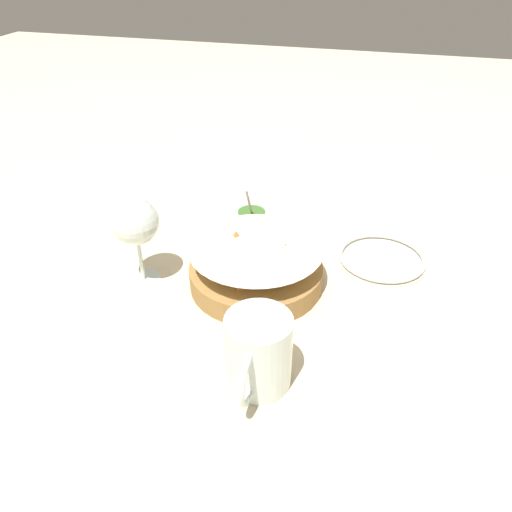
{
  "coord_description": "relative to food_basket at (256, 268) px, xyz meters",
  "views": [
    {
      "loc": [
        0.68,
        0.16,
        0.55
      ],
      "look_at": [
        -0.01,
        -0.02,
        0.06
      ],
      "focal_mm": 35.0,
      "sensor_mm": 36.0,
      "label": 1
    }
  ],
  "objects": [
    {
      "name": "beer_mug",
      "position": [
        0.22,
        0.06,
        0.02
      ],
      "size": [
        0.14,
        0.09,
        0.11
      ],
      "color": "silver",
      "rests_on": "ground_plane"
    },
    {
      "name": "food_basket",
      "position": [
        0.0,
        0.0,
        0.0
      ],
      "size": [
        0.24,
        0.24,
        0.09
      ],
      "color": "olive",
      "rests_on": "ground_plane"
    },
    {
      "name": "ground_plane",
      "position": [
        0.02,
        0.02,
        -0.03
      ],
      "size": [
        4.0,
        4.0,
        0.0
      ],
      "primitive_type": "plane",
      "color": "beige"
    },
    {
      "name": "wine_glass",
      "position": [
        0.04,
        -0.2,
        0.08
      ],
      "size": [
        0.08,
        0.08,
        0.16
      ],
      "color": "silver",
      "rests_on": "ground_plane"
    },
    {
      "name": "sauce_cup",
      "position": [
        -0.18,
        -0.06,
        -0.01
      ],
      "size": [
        0.07,
        0.07,
        0.11
      ],
      "color": "#B7B7BC",
      "rests_on": "ground_plane"
    },
    {
      "name": "side_plate",
      "position": [
        -0.13,
        0.22,
        -0.03
      ],
      "size": [
        0.17,
        0.17,
        0.01
      ],
      "color": "silver",
      "rests_on": "ground_plane"
    }
  ]
}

